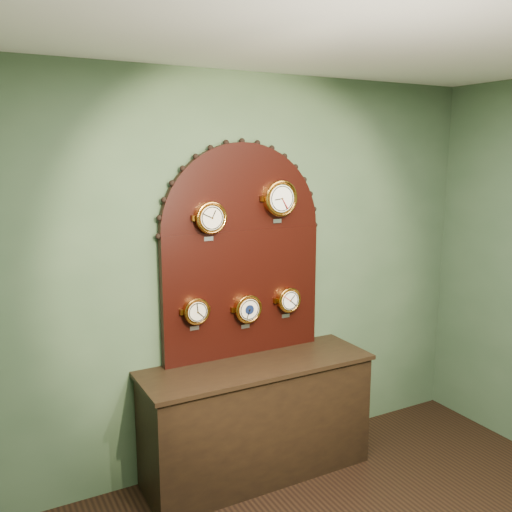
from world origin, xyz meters
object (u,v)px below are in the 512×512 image
display_board (242,245)px  barometer (247,309)px  hygrometer (196,311)px  tide_clock (288,300)px  shop_counter (257,421)px  arabic_clock (280,198)px  roman_clock (210,218)px

display_board → barometer: size_ratio=6.01×
hygrometer → tide_clock: bearing=-0.0°
shop_counter → barometer: size_ratio=6.28×
shop_counter → barometer: barometer is taller
arabic_clock → tide_clock: arabic_clock is taller
barometer → tide_clock: size_ratio=1.07×
hygrometer → shop_counter: bearing=-21.9°
shop_counter → barometer: 0.80m
tide_clock → roman_clock: bearing=-179.9°
arabic_clock → hygrometer: 0.97m
shop_counter → barometer: (0.00, 0.15, 0.78)m
arabic_clock → barometer: (-0.26, 0.00, -0.76)m
shop_counter → roman_clock: bearing=150.3°
shop_counter → display_board: size_ratio=1.05×
shop_counter → display_board: bearing=90.0°
display_board → arabic_clock: (0.26, -0.07, 0.32)m
hygrometer → tide_clock: hygrometer is taller
shop_counter → arabic_clock: arabic_clock is taller
barometer → arabic_clock: bearing=-0.3°
arabic_clock → hygrometer: bearing=179.8°
shop_counter → hygrometer: size_ratio=6.82×
shop_counter → roman_clock: roman_clock is taller
barometer → hygrometer: bearing=179.9°
display_board → arabic_clock: bearing=-14.5°
arabic_clock → barometer: size_ratio=1.20×
roman_clock → display_board: bearing=13.8°
hygrometer → tide_clock: (0.72, -0.00, -0.01)m
display_board → barometer: (0.00, -0.07, -0.44)m
display_board → arabic_clock: display_board is taller
arabic_clock → display_board: bearing=165.5°
display_board → tide_clock: size_ratio=6.43×
barometer → shop_counter: bearing=-91.2°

